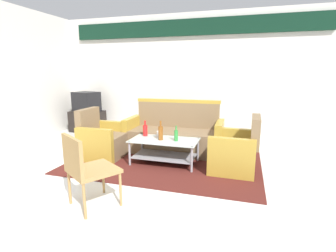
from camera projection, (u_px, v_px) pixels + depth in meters
ground_plane at (142, 184)px, 3.48m from camera, size 14.00×14.00×0.00m
wall_back at (190, 73)px, 6.04m from camera, size 6.52×0.19×2.80m
rug at (165, 162)px, 4.33m from camera, size 3.11×2.05×0.01m
couch at (174, 135)px, 4.86m from camera, size 1.81×0.77×0.96m
armchair_left at (103, 141)px, 4.55m from camera, size 0.71×0.77×0.85m
armchair_right at (235, 152)px, 3.92m from camera, size 0.72×0.77×0.85m
coffee_table at (165, 148)px, 4.22m from camera, size 1.10×0.60×0.40m
bottle_brown at (161, 133)px, 4.15m from camera, size 0.08×0.08×0.32m
bottle_red at (145, 130)px, 4.42m from camera, size 0.08×0.08×0.27m
bottle_green at (176, 135)px, 4.10m from camera, size 0.06×0.06×0.25m
cup at (159, 134)px, 4.37m from camera, size 0.08×0.08×0.10m
tv_stand at (88, 121)px, 6.53m from camera, size 0.80×0.50×0.52m
television at (86, 102)px, 6.43m from camera, size 0.70×0.58×0.48m
wicker_chair at (85, 166)px, 2.79m from camera, size 0.66×0.66×0.84m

